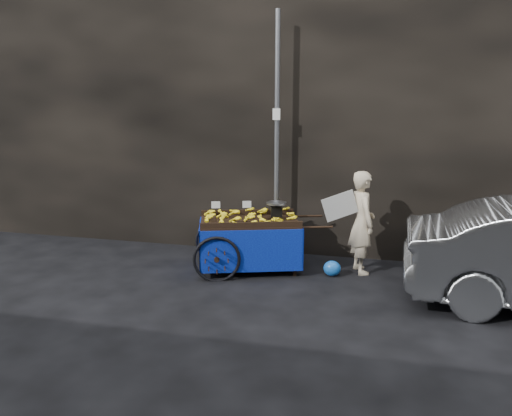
# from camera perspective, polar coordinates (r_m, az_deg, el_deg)

# --- Properties ---
(ground) EXTENTS (80.00, 80.00, 0.00)m
(ground) POSITION_cam_1_polar(r_m,az_deg,el_deg) (7.42, -2.13, -8.40)
(ground) COLOR black
(ground) RESTS_ON ground
(building_wall) EXTENTS (13.50, 2.00, 5.00)m
(building_wall) POSITION_cam_1_polar(r_m,az_deg,el_deg) (9.41, 4.66, 11.41)
(building_wall) COLOR black
(building_wall) RESTS_ON ground
(street_pole) EXTENTS (0.12, 0.10, 4.00)m
(street_pole) POSITION_cam_1_polar(r_m,az_deg,el_deg) (8.17, 2.40, 7.91)
(street_pole) COLOR slate
(street_pole) RESTS_ON ground
(banana_cart) EXTENTS (2.29, 1.56, 1.14)m
(banana_cart) POSITION_cam_1_polar(r_m,az_deg,el_deg) (7.76, -1.10, -2.05)
(banana_cart) COLOR black
(banana_cart) RESTS_ON ground
(vendor) EXTENTS (0.89, 0.68, 1.58)m
(vendor) POSITION_cam_1_polar(r_m,az_deg,el_deg) (7.78, 12.01, -1.60)
(vendor) COLOR beige
(vendor) RESTS_ON ground
(plastic_bag) EXTENTS (0.26, 0.21, 0.24)m
(plastic_bag) POSITION_cam_1_polar(r_m,az_deg,el_deg) (7.70, 8.69, -6.84)
(plastic_bag) COLOR blue
(plastic_bag) RESTS_ON ground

